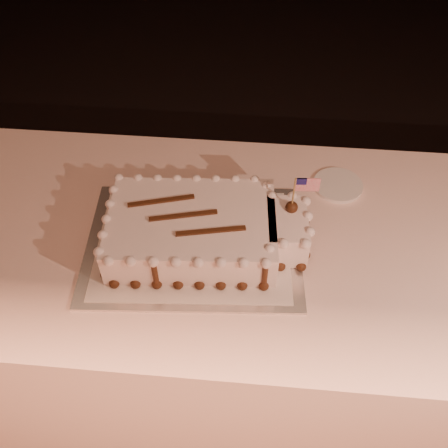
# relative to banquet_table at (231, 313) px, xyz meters

# --- Properties ---
(room_shell) EXTENTS (6.10, 8.10, 2.90)m
(room_shell) POSITION_rel_banquet_table_xyz_m (0.00, -0.60, 1.02)
(room_shell) COLOR black
(room_shell) RESTS_ON ground
(banquet_table) EXTENTS (2.40, 0.80, 0.75)m
(banquet_table) POSITION_rel_banquet_table_xyz_m (0.00, 0.00, 0.00)
(banquet_table) COLOR #FFD4C5
(banquet_table) RESTS_ON ground
(cake_board) EXTENTS (0.58, 0.45, 0.01)m
(cake_board) POSITION_rel_banquet_table_xyz_m (-0.10, -0.04, 0.38)
(cake_board) COLOR silver
(cake_board) RESTS_ON banquet_table
(doily) EXTENTS (0.52, 0.41, 0.00)m
(doily) POSITION_rel_banquet_table_xyz_m (-0.10, -0.04, 0.38)
(doily) COLOR silver
(doily) RESTS_ON cake_board
(sheet_cake) EXTENTS (0.53, 0.32, 0.21)m
(sheet_cake) POSITION_rel_banquet_table_xyz_m (-0.07, -0.03, 0.43)
(sheet_cake) COLOR white
(sheet_cake) RESTS_ON doily
(side_plate) EXTENTS (0.14, 0.14, 0.01)m
(side_plate) POSITION_rel_banquet_table_xyz_m (0.29, 0.22, 0.38)
(side_plate) COLOR white
(side_plate) RESTS_ON banquet_table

